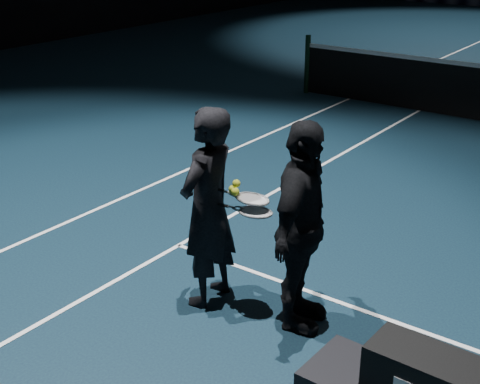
{
  "coord_description": "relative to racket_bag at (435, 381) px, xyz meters",
  "views": [
    {
      "loc": [
        0.05,
        -11.02,
        3.16
      ],
      "look_at": [
        -2.92,
        -6.96,
        1.08
      ],
      "focal_mm": 50.0,
      "sensor_mm": 36.0,
      "label": 1
    }
  ],
  "objects": [
    {
      "name": "tennis_balls",
      "position": [
        -2.05,
        0.8,
        0.46
      ],
      "size": [
        0.12,
        0.1,
        0.12
      ],
      "primitive_type": null,
      "color": "yellow",
      "rests_on": "racket_upper"
    },
    {
      "name": "net_post_left",
      "position": [
        -5.49,
        7.77,
        -0.09
      ],
      "size": [
        0.1,
        0.1,
        1.1
      ],
      "primitive_type": "cylinder",
      "color": "black",
      "rests_on": "floor"
    },
    {
      "name": "racket_lower",
      "position": [
        -1.86,
        0.82,
        0.29
      ],
      "size": [
        0.71,
        0.32,
        0.03
      ],
      "primitive_type": null,
      "rotation": [
        0.0,
        0.0,
        0.15
      ],
      "color": "black",
      "rests_on": "player_a"
    },
    {
      "name": "racket_upper",
      "position": [
        -1.92,
        0.86,
        0.38
      ],
      "size": [
        0.71,
        0.36,
        0.1
      ],
      "primitive_type": null,
      "rotation": [
        0.0,
        0.1,
        0.22
      ],
      "color": "black",
      "rests_on": "player_b"
    },
    {
      "name": "player_a",
      "position": [
        -2.31,
        0.76,
        0.24
      ],
      "size": [
        0.46,
        0.67,
        1.76
      ],
      "primitive_type": "imported",
      "rotation": [
        0.0,
        0.0,
        -1.5
      ],
      "color": "black",
      "rests_on": "floor"
    },
    {
      "name": "player_b",
      "position": [
        -1.46,
        0.88,
        0.24
      ],
      "size": [
        0.68,
        1.11,
        1.76
      ],
      "primitive_type": "imported",
      "rotation": [
        0.0,
        0.0,
        1.83
      ],
      "color": "black",
      "rests_on": "floor"
    },
    {
      "name": "racket_bag",
      "position": [
        0.0,
        0.0,
        0.0
      ],
      "size": [
        0.81,
        0.37,
        0.32
      ],
      "primitive_type": "cube",
      "rotation": [
        0.0,
        0.0,
        -0.03
      ],
      "color": "black",
      "rests_on": "player_bench"
    }
  ]
}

